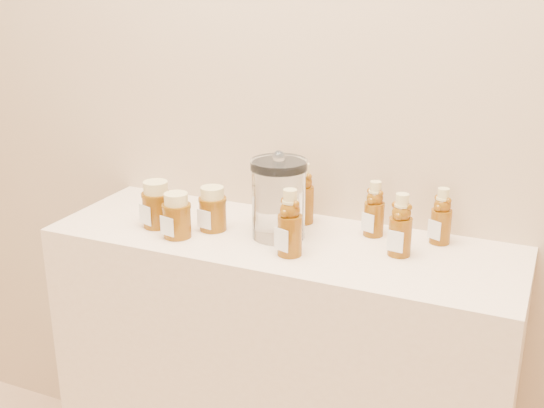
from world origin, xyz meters
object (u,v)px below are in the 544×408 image
at_px(bear_bottle_back_left, 303,190).
at_px(honey_jar_left, 157,204).
at_px(bear_bottle_front_left, 290,218).
at_px(glass_canister, 279,196).
at_px(display_table, 280,389).

relative_size(bear_bottle_back_left, honey_jar_left, 1.49).
xyz_separation_m(bear_bottle_front_left, honey_jar_left, (-0.39, 0.03, -0.03)).
bearing_deg(bear_bottle_front_left, glass_canister, 144.72).
relative_size(bear_bottle_back_left, glass_canister, 0.84).
bearing_deg(glass_canister, display_table, -39.15).
height_order(display_table, honey_jar_left, honey_jar_left).
bearing_deg(bear_bottle_front_left, honey_jar_left, -166.10).
bearing_deg(bear_bottle_front_left, bear_bottle_back_left, 121.77).
distance_m(bear_bottle_back_left, bear_bottle_front_left, 0.22).
xyz_separation_m(bear_bottle_back_left, bear_bottle_front_left, (0.05, -0.21, 0.00)).
bearing_deg(display_table, bear_bottle_front_left, -55.82).
distance_m(display_table, glass_canister, 0.56).
height_order(bear_bottle_front_left, glass_canister, glass_canister).
bearing_deg(bear_bottle_back_left, honey_jar_left, -134.17).
relative_size(display_table, bear_bottle_back_left, 6.52).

